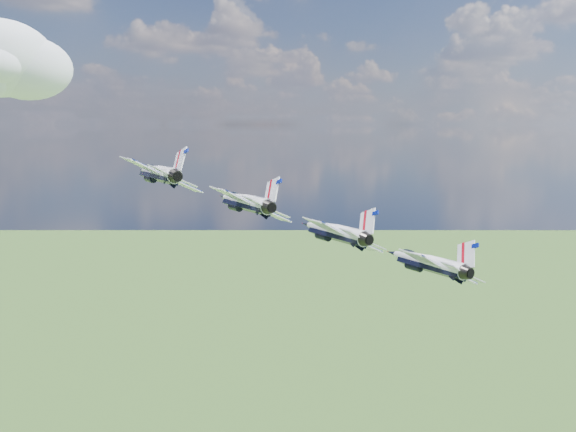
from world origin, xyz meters
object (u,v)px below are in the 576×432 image
jet_1 (244,201)px  jet_3 (425,262)px  jet_2 (333,231)px  jet_0 (157,173)px

jet_1 → jet_3: size_ratio=1.00×
jet_1 → jet_2: jet_1 is taller
jet_2 → jet_3: 11.54m
jet_2 → jet_3: jet_2 is taller
jet_1 → jet_0: bearing=140.6°
jet_0 → jet_3: 34.61m
jet_0 → jet_1: jet_0 is taller
jet_2 → jet_3: (8.55, -6.96, -3.40)m
jet_0 → jet_3: (25.66, -20.87, -10.20)m
jet_2 → jet_0: bearing=140.6°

